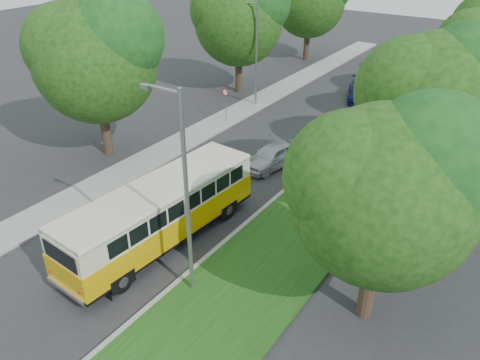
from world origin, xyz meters
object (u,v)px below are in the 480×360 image
Objects in this scene: car_white at (327,135)px; car_silver at (273,155)px; lamppost_far at (255,51)px; car_blue at (360,91)px; lamppost_near at (184,191)px; car_grey at (409,72)px; vintage_bus at (161,214)px.

car_silver is at bearing -117.41° from car_white.
lamppost_far is 9.11m from car_blue.
car_silver is at bearing -51.47° from lamppost_far.
lamppost_near reaches higher than car_grey.
car_grey is (1.38, 21.06, -0.01)m from car_silver.
vintage_bus is at bearing -70.43° from lamppost_far.
vintage_bus is (-2.93, 1.68, -2.94)m from lamppost_near.
car_grey is at bearing 90.64° from vintage_bus.
lamppost_far is 9.18m from car_white.
vintage_bus is 2.12× the size of car_white.
car_blue is (0.13, 22.63, -0.79)m from vintage_bus.
car_white is (-1.21, 14.81, -3.62)m from lamppost_near.
vintage_bus is at bearing 150.14° from lamppost_near.
car_white is at bearing -81.49° from car_grey.
lamppost_near is 24.75m from car_blue.
car_blue is 0.92× the size of car_grey.
car_white is (7.70, -3.69, -3.36)m from lamppost_far.
car_silver is 0.90× the size of car_blue.
lamppost_near is at bearing -64.29° from lamppost_far.
car_grey is at bearing 100.50° from car_silver.
car_grey is at bearing 59.61° from lamppost_far.
lamppost_far is at bearing 113.50° from vintage_bus.
car_grey is (7.70, 13.13, -3.45)m from lamppost_far.
lamppost_far is (-8.91, 18.50, -0.25)m from lamppost_near.
car_silver is at bearing 91.75° from vintage_bus.
car_white reaches higher than car_blue.
car_white is at bearing 94.66° from lamppost_near.
lamppost_near is 1.07× the size of lamppost_far.
lamppost_near is at bearing -25.93° from vintage_bus.
vintage_bus is at bearing -84.78° from car_grey.
vintage_bus is 2.41× the size of car_silver.
car_grey is (1.72, 29.95, -0.77)m from vintage_bus.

